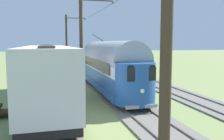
# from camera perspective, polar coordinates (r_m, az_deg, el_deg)

# --- Properties ---
(ground_plane) EXTENTS (220.00, 220.00, 0.00)m
(ground_plane) POSITION_cam_1_polar(r_m,az_deg,el_deg) (19.79, 0.59, -5.85)
(ground_plane) COLOR olive
(track_streetcar_siding) EXTENTS (2.80, 80.00, 0.18)m
(track_streetcar_siding) POSITION_cam_1_polar(r_m,az_deg,el_deg) (21.99, 13.50, -4.66)
(track_streetcar_siding) COLOR #666059
(track_streetcar_siding) RESTS_ON ground
(track_adjacent_siding) EXTENTS (2.80, 80.00, 0.18)m
(track_adjacent_siding) POSITION_cam_1_polar(r_m,az_deg,el_deg) (20.08, 0.35, -5.52)
(track_adjacent_siding) COLOR #666059
(track_adjacent_siding) RESTS_ON ground
(track_third_siding) EXTENTS (2.80, 80.00, 0.18)m
(track_third_siding) POSITION_cam_1_polar(r_m,az_deg,el_deg) (19.39, -14.63, -6.15)
(track_third_siding) COLOR #666059
(track_third_siding) RESTS_ON ground
(vintage_streetcar) EXTENTS (2.65, 15.47, 4.97)m
(vintage_streetcar) POSITION_cam_1_polar(r_m,az_deg,el_deg) (21.24, -0.75, 1.12)
(vintage_streetcar) COLOR #1E4C93
(vintage_streetcar) RESTS_ON ground
(boxcar_adjacent) EXTENTS (2.96, 14.74, 3.85)m
(boxcar_adjacent) POSITION_cam_1_polar(r_m,az_deg,el_deg) (17.09, -14.77, -0.63)
(boxcar_adjacent) COLOR silver
(boxcar_adjacent) RESTS_ON ground
(catenary_pole_foreground) EXTENTS (2.77, 0.28, 7.84)m
(catenary_pole_foreground) POSITION_cam_1_polar(r_m,az_deg,el_deg) (33.32, -10.36, 6.04)
(catenary_pole_foreground) COLOR #423323
(catenary_pole_foreground) RESTS_ON ground
(catenary_pole_mid_near) EXTENTS (2.77, 0.28, 7.84)m
(catenary_pole_mid_near) POSITION_cam_1_polar(r_m,az_deg,el_deg) (19.35, -6.95, 6.01)
(catenary_pole_mid_near) COLOR #423323
(catenary_pole_mid_near) RESTS_ON ground
(catenary_pole_mid_far) EXTENTS (2.77, 0.28, 7.84)m
(catenary_pole_mid_far) POSITION_cam_1_polar(r_m,az_deg,el_deg) (5.78, 13.04, 5.40)
(catenary_pole_mid_far) COLOR #423323
(catenary_pole_mid_far) RESTS_ON ground
(overhead_wire_run) EXTENTS (2.57, 32.11, 0.18)m
(overhead_wire_run) POSITION_cam_1_polar(r_m,az_deg,el_deg) (20.73, -0.47, 14.99)
(overhead_wire_run) COLOR black
(overhead_wire_run) RESTS_ON ground
(switch_stand) EXTENTS (0.50, 0.30, 1.24)m
(switch_stand) POSITION_cam_1_polar(r_m,az_deg,el_deg) (32.38, 6.22, 0.10)
(switch_stand) COLOR black
(switch_stand) RESTS_ON ground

